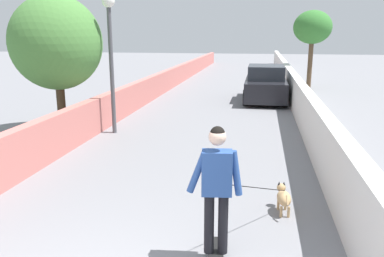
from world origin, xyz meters
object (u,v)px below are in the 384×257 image
(lamp_post, at_px, (110,39))
(tree_left_mid, at_px, (56,43))
(tree_right_near, at_px, (313,28))
(dog, at_px, (283,197))
(skateboard, at_px, (216,253))
(car_near, at_px, (266,85))
(person_skateboarder, at_px, (217,181))

(lamp_post, bearing_deg, tree_left_mid, 97.00)
(tree_right_near, bearing_deg, dog, 172.25)
(skateboard, relative_size, car_near, 0.21)
(tree_right_near, relative_size, dog, 2.20)
(dog, bearing_deg, tree_left_mid, 54.75)
(lamp_post, xyz_separation_m, dog, (-4.58, -4.67, -2.45))
(skateboard, bearing_deg, tree_right_near, -10.10)
(car_near, bearing_deg, skateboard, 176.69)
(tree_left_mid, distance_m, skateboard, 8.32)
(person_skateboarder, xyz_separation_m, dog, (1.52, -0.94, -0.81))
(lamp_post, distance_m, car_near, 8.07)
(skateboard, xyz_separation_m, person_skateboarder, (-0.00, 0.00, 1.02))
(tree_right_near, xyz_separation_m, dog, (-15.89, 2.16, -2.88))
(tree_left_mid, xyz_separation_m, car_near, (6.61, -6.00, -1.90))
(lamp_post, xyz_separation_m, person_skateboarder, (-6.10, -3.73, -1.64))
(dog, bearing_deg, car_near, 1.12)
(dog, bearing_deg, tree_right_near, -7.75)
(person_skateboarder, bearing_deg, dog, -31.73)
(tree_right_near, bearing_deg, person_skateboarder, 169.90)
(tree_left_mid, distance_m, car_near, 9.13)
(skateboard, relative_size, person_skateboarder, 0.48)
(tree_right_near, height_order, dog, tree_right_near)
(tree_right_near, bearing_deg, tree_left_mid, 143.92)
(tree_right_near, distance_m, person_skateboarder, 17.81)
(lamp_post, distance_m, skateboard, 7.63)
(lamp_post, bearing_deg, person_skateboarder, -148.56)
(lamp_post, bearing_deg, dog, -134.46)
(tree_left_mid, height_order, dog, tree_left_mid)
(tree_right_near, xyz_separation_m, car_near, (-4.89, 2.38, -2.44))
(tree_right_near, xyz_separation_m, tree_left_mid, (-11.50, 8.38, -0.54))
(tree_left_mid, xyz_separation_m, skateboard, (-5.91, -5.28, -2.54))
(tree_right_near, bearing_deg, lamp_post, 148.86)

